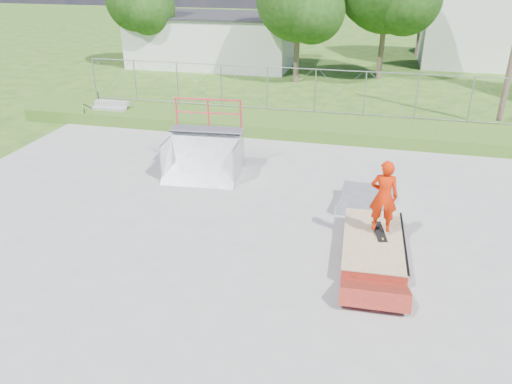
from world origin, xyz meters
TOP-DOWN VIEW (x-y plane):
  - ground at (0.00, 0.00)m, footprint 120.00×120.00m
  - concrete_pad at (0.00, 0.00)m, footprint 20.00×16.00m
  - grass_berm at (0.00, 9.50)m, footprint 24.00×3.00m
  - grind_box at (2.71, 0.69)m, footprint 1.49×2.92m
  - quarter_pipe at (-2.67, 4.11)m, footprint 2.44×2.11m
  - flat_bank_ramp at (2.43, 3.01)m, footprint 1.56×1.65m
  - skateboard at (2.82, 0.94)m, footprint 0.41×0.82m
  - skater at (2.82, 0.94)m, footprint 0.64×0.42m
  - concrete_stairs at (-8.50, 8.70)m, footprint 1.50×1.60m
  - chain_link_fence at (0.00, 10.50)m, footprint 20.00×0.06m
  - utility_building_flat at (-8.00, 22.00)m, footprint 10.00×6.00m
  - gable_house at (9.00, 26.00)m, footprint 8.40×6.08m
  - tree_left_near at (-1.75, 17.83)m, footprint 4.76×4.48m
  - tree_left_far at (-11.77, 19.85)m, footprint 4.42×4.16m
  - tree_back_mid at (5.21, 27.86)m, footprint 4.08×3.84m

SIDE VIEW (x-z plane):
  - ground at x=0.00m, z-range 0.00..0.00m
  - concrete_pad at x=0.00m, z-range 0.00..0.04m
  - grind_box at x=2.71m, z-range 0.00..0.43m
  - flat_bank_ramp at x=2.43m, z-range 0.00..0.44m
  - grass_berm at x=0.00m, z-range 0.00..0.50m
  - concrete_stairs at x=-8.50m, z-range 0.00..0.80m
  - skateboard at x=2.82m, z-range 0.41..0.54m
  - quarter_pipe at x=-2.67m, z-range 0.00..2.29m
  - skater at x=2.82m, z-range 0.47..2.21m
  - chain_link_fence at x=0.00m, z-range 0.50..2.30m
  - utility_building_flat at x=-8.00m, z-range 0.00..3.00m
  - tree_back_mid at x=5.21m, z-range 0.78..6.48m
  - gable_house at x=9.00m, z-range -0.63..8.31m
  - tree_left_far at x=-11.77m, z-range 0.85..7.02m
  - tree_left_near at x=-1.75m, z-range 0.91..7.56m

